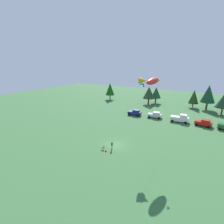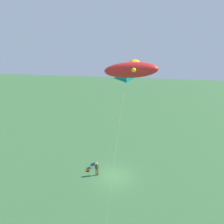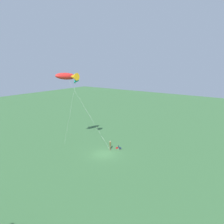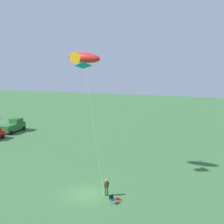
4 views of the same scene
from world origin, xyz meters
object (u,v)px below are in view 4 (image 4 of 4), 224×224
kite_delta_teal (83,64)px  person_kite_flyer (106,186)px  backpack_on_grass (118,199)px  truck_green_flatbed (13,126)px  kite_large_fish (82,58)px  folding_chair (112,198)px

kite_delta_teal → person_kite_flyer: bearing=-138.3°
person_kite_flyer → backpack_on_grass: size_ratio=5.44×
truck_green_flatbed → kite_large_fish: 27.49m
folding_chair → backpack_on_grass: size_ratio=2.56×
folding_chair → truck_green_flatbed: bearing=-177.7°
kite_large_fish → kite_delta_teal: size_ratio=1.07×
truck_green_flatbed → kite_delta_teal: size_ratio=0.39×
backpack_on_grass → kite_delta_teal: (5.07, 5.30, 12.67)m
backpack_on_grass → kite_delta_teal: 14.64m
person_kite_flyer → folding_chair: 1.79m
truck_green_flatbed → kite_delta_teal: bearing=-123.3°
folding_chair → backpack_on_grass: 0.96m
backpack_on_grass → truck_green_flatbed: truck_green_flatbed is taller
truck_green_flatbed → folding_chair: bearing=-125.9°
person_kite_flyer → backpack_on_grass: 1.71m
truck_green_flatbed → kite_large_fish: bearing=-122.1°
kite_delta_teal → folding_chair: bearing=-139.9°
truck_green_flatbed → kite_large_fish: (-14.91, -19.49, 12.39)m
person_kite_flyer → kite_delta_teal: bearing=-171.7°
kite_large_fish → kite_delta_teal: kite_large_fish is taller
person_kite_flyer → backpack_on_grass: bearing=32.2°
kite_large_fish → kite_delta_teal: 1.40m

